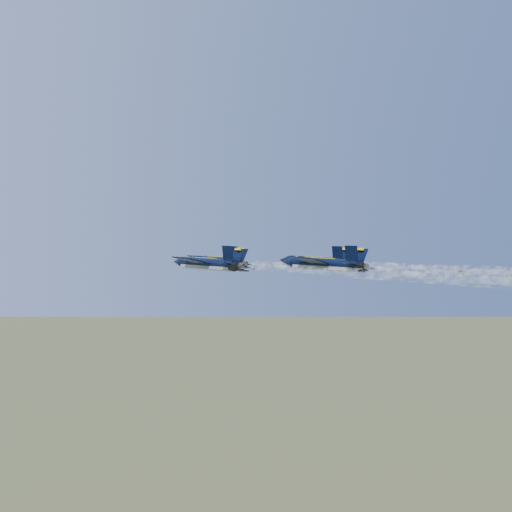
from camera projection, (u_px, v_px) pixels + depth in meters
jet_lead at (215, 261)px, 110.90m from camera, size 12.48×16.40×3.97m
jet_left at (206, 264)px, 93.36m from camera, size 12.48×16.40×3.97m
jet_right at (314, 262)px, 107.64m from camera, size 12.48×16.40×3.97m
jet_slot at (323, 264)px, 91.40m from camera, size 12.48×16.40×3.97m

